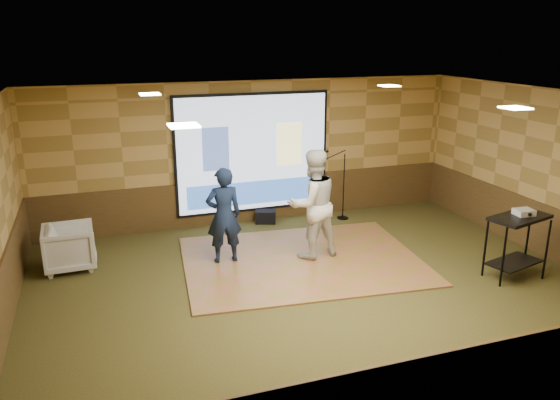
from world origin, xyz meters
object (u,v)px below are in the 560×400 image
object	(u,v)px
projector	(524,212)
duffel_bag	(266,217)
banquet_chair	(70,247)
player_left	(224,215)
dance_floor	(302,260)
player_right	(313,204)
mic_stand	(341,197)
projector_screen	(253,154)
av_table	(518,233)

from	to	relation	value
projector	duffel_bag	size ratio (longest dim) A/B	0.68
banquet_chair	player_left	bearing A→B (deg)	-105.45
dance_floor	player_left	xyz separation A→B (m)	(-1.32, 0.40, 0.87)
player_left	player_right	distance (m)	1.58
duffel_bag	mic_stand	bearing A→B (deg)	-10.01
projector	mic_stand	bearing A→B (deg)	117.32
dance_floor	banquet_chair	world-z (taller)	banquet_chair
dance_floor	mic_stand	xyz separation A→B (m)	(1.65, 1.90, 0.48)
mic_stand	banquet_chair	xyz separation A→B (m)	(-5.54, -0.88, -0.11)
player_left	duffel_bag	distance (m)	2.35
projector	projector_screen	bearing A→B (deg)	133.82
player_right	projector	bearing A→B (deg)	139.44
dance_floor	banquet_chair	distance (m)	4.05
player_left	av_table	distance (m)	4.91
projector_screen	duffel_bag	bearing A→B (deg)	-42.15
player_right	projector	distance (m)	3.49
dance_floor	mic_stand	bearing A→B (deg)	49.16
av_table	banquet_chair	xyz separation A→B (m)	(-6.99, 2.80, -0.39)
projector_screen	player_right	xyz separation A→B (m)	(0.43, -2.27, -0.46)
projector_screen	mic_stand	distance (m)	2.14
av_table	mic_stand	world-z (taller)	mic_stand
player_right	duffel_bag	bearing A→B (deg)	-92.11
duffel_bag	av_table	bearing A→B (deg)	-52.18
player_left	projector	bearing A→B (deg)	155.86
dance_floor	mic_stand	distance (m)	2.56
projector_screen	av_table	size ratio (longest dim) A/B	3.06
projector_screen	projector	world-z (taller)	projector_screen
banquet_chair	projector	bearing A→B (deg)	-113.24
player_right	duffel_bag	world-z (taller)	player_right
projector	banquet_chair	xyz separation A→B (m)	(-7.07, 2.78, -0.75)
player_right	av_table	xyz separation A→B (m)	(2.86, -1.89, -0.23)
player_left	av_table	xyz separation A→B (m)	(4.41, -2.17, -0.10)
player_right	projector	world-z (taller)	player_right
player_left	dance_floor	bearing A→B (deg)	164.62
player_right	projector	size ratio (longest dim) A/B	6.76
player_right	duffel_bag	size ratio (longest dim) A/B	4.58
player_left	mic_stand	size ratio (longest dim) A/B	1.09
av_table	projector	bearing A→B (deg)	14.39
player_right	projector_screen	bearing A→B (deg)	-87.50
projector_screen	projector	distance (m)	5.34
dance_floor	mic_stand	size ratio (longest dim) A/B	2.66
projector_screen	projector	xyz separation A→B (m)	(3.37, -4.13, -0.34)
av_table	banquet_chair	distance (m)	7.54
projector	duffel_bag	xyz separation A→B (m)	(-3.16, 3.94, -1.00)
player_left	projector	size ratio (longest dim) A/B	5.86
projector_screen	duffel_bag	world-z (taller)	projector_screen
dance_floor	player_left	distance (m)	1.63
projector_screen	player_left	size ratio (longest dim) A/B	1.94
dance_floor	duffel_bag	size ratio (longest dim) A/B	9.68
player_right	mic_stand	xyz separation A→B (m)	(1.41, 1.79, -0.52)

